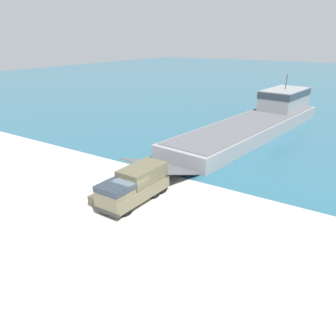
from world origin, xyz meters
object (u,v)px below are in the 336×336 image
(military_truck, at_px, (134,185))
(soldier_on_ramp, at_px, (106,186))
(landing_craft, at_px, (261,118))
(cargo_crate, at_px, (96,200))

(military_truck, distance_m, soldier_on_ramp, 2.77)
(landing_craft, distance_m, soldier_on_ramp, 30.15)
(landing_craft, bearing_deg, soldier_on_ramp, -91.05)
(soldier_on_ramp, relative_size, cargo_crate, 1.58)
(military_truck, relative_size, cargo_crate, 6.74)
(landing_craft, relative_size, cargo_crate, 38.26)
(military_truck, height_order, cargo_crate, military_truck)
(landing_craft, relative_size, soldier_on_ramp, 24.19)
(military_truck, relative_size, soldier_on_ramp, 4.26)
(landing_craft, height_order, military_truck, landing_craft)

